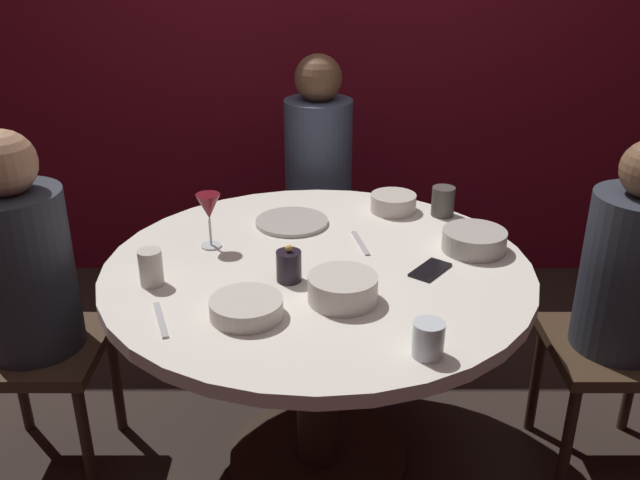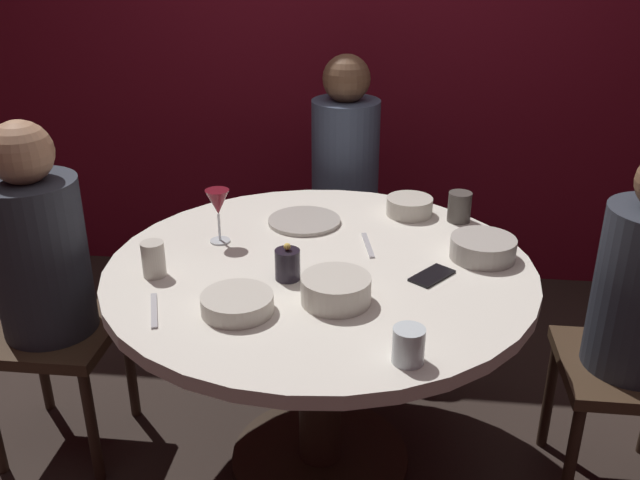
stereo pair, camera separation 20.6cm
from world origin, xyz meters
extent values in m
plane|color=#2D231E|center=(0.00, 0.00, 0.00)|extent=(8.00, 8.00, 0.00)
cube|color=maroon|center=(0.00, 1.51, 1.30)|extent=(6.00, 0.10, 2.60)
cylinder|color=silver|center=(0.00, 0.00, 0.73)|extent=(1.28, 1.28, 0.04)
cylinder|color=#332319|center=(0.00, 0.00, 0.36)|extent=(0.14, 0.14, 0.71)
cylinder|color=#2D2116|center=(0.00, 0.00, 0.01)|extent=(0.60, 0.60, 0.03)
cube|color=#3F2D1E|center=(-0.89, 0.00, 0.45)|extent=(0.40, 0.40, 0.04)
cylinder|color=#2D333D|center=(-0.89, 0.00, 0.73)|extent=(0.30, 0.30, 0.51)
sphere|color=tan|center=(-0.89, 0.00, 1.07)|extent=(0.19, 0.19, 0.19)
cylinder|color=#332319|center=(-0.72, -0.17, 0.21)|extent=(0.04, 0.04, 0.43)
cylinder|color=#332319|center=(-1.06, 0.17, 0.21)|extent=(0.04, 0.04, 0.43)
cylinder|color=#332319|center=(-0.72, 0.17, 0.21)|extent=(0.04, 0.04, 0.43)
cube|color=#3F2D1E|center=(0.00, 0.93, 0.45)|extent=(0.40, 0.40, 0.04)
cylinder|color=#475670|center=(0.00, 0.93, 0.75)|extent=(0.28, 0.28, 0.56)
sphere|color=brown|center=(0.00, 0.93, 1.12)|extent=(0.19, 0.19, 0.19)
cylinder|color=#332319|center=(-0.17, 1.10, 0.21)|extent=(0.04, 0.04, 0.43)
cylinder|color=#332319|center=(-0.17, 0.76, 0.21)|extent=(0.04, 0.04, 0.43)
cylinder|color=#332319|center=(0.17, 1.10, 0.21)|extent=(0.04, 0.04, 0.43)
cylinder|color=#332319|center=(0.17, 0.76, 0.21)|extent=(0.04, 0.04, 0.43)
cube|color=#3F2D1E|center=(0.94, 0.00, 0.45)|extent=(0.40, 0.40, 0.04)
cylinder|color=#2D333D|center=(0.94, 0.00, 0.72)|extent=(0.29, 0.29, 0.50)
cylinder|color=#332319|center=(1.11, 0.17, 0.21)|extent=(0.04, 0.04, 0.43)
cylinder|color=#332319|center=(0.77, 0.17, 0.21)|extent=(0.04, 0.04, 0.43)
cylinder|color=#332319|center=(0.77, -0.17, 0.21)|extent=(0.04, 0.04, 0.43)
cylinder|color=black|center=(-0.08, -0.10, 0.80)|extent=(0.07, 0.07, 0.09)
sphere|color=#F9D159|center=(-0.08, -0.10, 0.85)|extent=(0.02, 0.02, 0.02)
cylinder|color=silver|center=(-0.34, 0.13, 0.75)|extent=(0.06, 0.06, 0.01)
cylinder|color=silver|center=(-0.34, 0.13, 0.80)|extent=(0.01, 0.01, 0.09)
cone|color=maroon|center=(-0.34, 0.13, 0.89)|extent=(0.08, 0.08, 0.08)
cylinder|color=#B2ADA3|center=(-0.09, 0.31, 0.76)|extent=(0.25, 0.25, 0.01)
cube|color=black|center=(0.33, -0.04, 0.76)|extent=(0.14, 0.15, 0.01)
cylinder|color=beige|center=(0.27, 0.43, 0.78)|extent=(0.16, 0.16, 0.06)
cylinder|color=beige|center=(0.07, -0.22, 0.79)|extent=(0.19, 0.19, 0.07)
cylinder|color=beige|center=(-0.18, -0.30, 0.78)|extent=(0.19, 0.19, 0.05)
cylinder|color=#B2ADA3|center=(0.49, 0.10, 0.78)|extent=(0.20, 0.20, 0.07)
cylinder|color=beige|center=(-0.47, -0.13, 0.80)|extent=(0.07, 0.07, 0.10)
cylinder|color=silver|center=(0.26, -0.48, 0.80)|extent=(0.08, 0.08, 0.09)
cylinder|color=#4C4742|center=(0.43, 0.39, 0.80)|extent=(0.08, 0.08, 0.10)
cube|color=#B7B7BC|center=(0.14, 0.15, 0.75)|extent=(0.05, 0.18, 0.01)
cube|color=#B7B7BC|center=(-0.40, -0.33, 0.75)|extent=(0.07, 0.18, 0.01)
camera|label=1|loc=(0.01, -1.87, 1.69)|focal=39.26mm
camera|label=2|loc=(0.21, -1.86, 1.69)|focal=39.26mm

